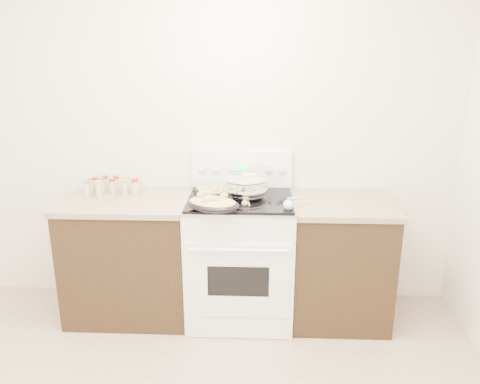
{
  "coord_description": "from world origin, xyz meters",
  "views": [
    {
      "loc": [
        0.48,
        -1.76,
        1.97
      ],
      "look_at": [
        0.35,
        1.37,
        1.0
      ],
      "focal_mm": 35.0,
      "sensor_mm": 36.0,
      "label": 1
    }
  ],
  "objects": [
    {
      "name": "blue_ladle",
      "position": [
        0.69,
        1.2,
        0.97
      ],
      "size": [
        0.19,
        0.21,
        0.09
      ],
      "color": "#A0E1EF",
      "rests_on": "kitchen_range"
    },
    {
      "name": "roasting_pan",
      "position": [
        0.18,
        1.14,
        0.99
      ],
      "size": [
        0.44,
        0.38,
        0.11
      ],
      "color": "black",
      "rests_on": "kitchen_range"
    },
    {
      "name": "counter_right",
      "position": [
        1.08,
        1.43,
        0.46
      ],
      "size": [
        0.73,
        0.67,
        0.92
      ],
      "color": "black",
      "rests_on": "ground"
    },
    {
      "name": "mixing_bowl",
      "position": [
        0.39,
        1.43,
        1.02
      ],
      "size": [
        0.39,
        0.39,
        0.19
      ],
      "color": "silver",
      "rests_on": "kitchen_range"
    },
    {
      "name": "counter_left",
      "position": [
        -0.48,
        1.43,
        0.46
      ],
      "size": [
        0.93,
        0.67,
        0.92
      ],
      "color": "black",
      "rests_on": "ground"
    },
    {
      "name": "spice_jars",
      "position": [
        -0.63,
        1.56,
        0.98
      ],
      "size": [
        0.39,
        0.23,
        0.13
      ],
      "color": "#BFB28C",
      "rests_on": "counter_left"
    },
    {
      "name": "kitchen_range",
      "position": [
        0.35,
        1.42,
        0.49
      ],
      "size": [
        0.78,
        0.73,
        1.22
      ],
      "color": "white",
      "rests_on": "ground"
    },
    {
      "name": "room_shell",
      "position": [
        0.0,
        0.0,
        1.7
      ],
      "size": [
        4.1,
        3.6,
        2.75
      ],
      "color": "silver",
      "rests_on": "ground"
    },
    {
      "name": "baking_sheet",
      "position": [
        0.19,
        1.55,
        0.96
      ],
      "size": [
        0.44,
        0.36,
        0.06
      ],
      "color": "black",
      "rests_on": "kitchen_range"
    },
    {
      "name": "wooden_spoon",
      "position": [
        0.39,
        1.29,
        0.95
      ],
      "size": [
        0.06,
        0.28,
        0.04
      ],
      "color": "tan",
      "rests_on": "kitchen_range"
    }
  ]
}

